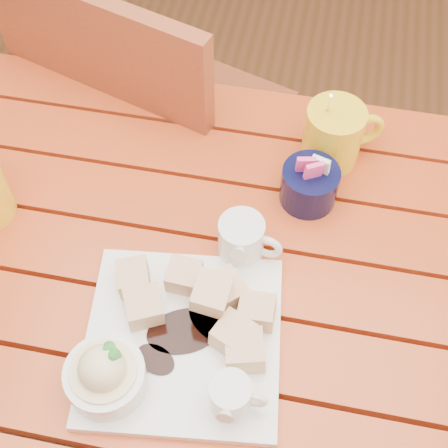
% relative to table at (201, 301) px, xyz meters
% --- Properties ---
extents(ground, '(5.00, 5.00, 0.00)m').
position_rel_table_xyz_m(ground, '(0.00, -0.00, -0.64)').
color(ground, '#5A3419').
rests_on(ground, ground).
extents(table, '(1.20, 0.79, 0.75)m').
position_rel_table_xyz_m(table, '(0.00, 0.00, 0.00)').
color(table, '#A03014').
rests_on(table, ground).
extents(dessert_plate, '(0.30, 0.30, 0.11)m').
position_rel_table_xyz_m(dessert_plate, '(-0.01, -0.14, 0.14)').
color(dessert_plate, white).
rests_on(dessert_plate, table).
extents(coffee_mug_right, '(0.13, 0.10, 0.16)m').
position_rel_table_xyz_m(coffee_mug_right, '(0.17, 0.26, 0.16)').
color(coffee_mug_right, yellow).
rests_on(coffee_mug_right, table).
extents(cream_pitcher, '(0.10, 0.08, 0.08)m').
position_rel_table_xyz_m(cream_pitcher, '(0.06, 0.04, 0.15)').
color(cream_pitcher, white).
rests_on(cream_pitcher, table).
extents(sugar_caddy, '(0.09, 0.09, 0.10)m').
position_rel_table_xyz_m(sugar_caddy, '(0.15, 0.16, 0.14)').
color(sugar_caddy, black).
rests_on(sugar_caddy, table).
extents(chair_far, '(0.56, 0.56, 0.95)m').
position_rel_table_xyz_m(chair_far, '(-0.22, 0.46, -0.11)').
color(chair_far, brown).
rests_on(chair_far, ground).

